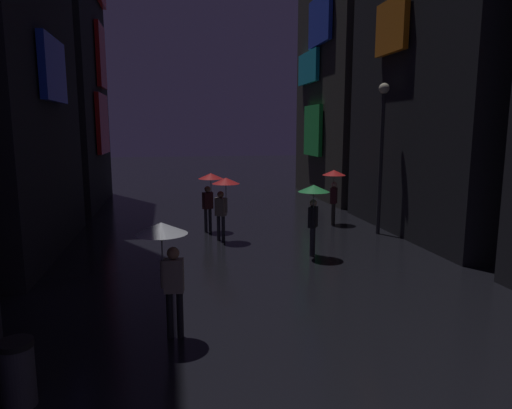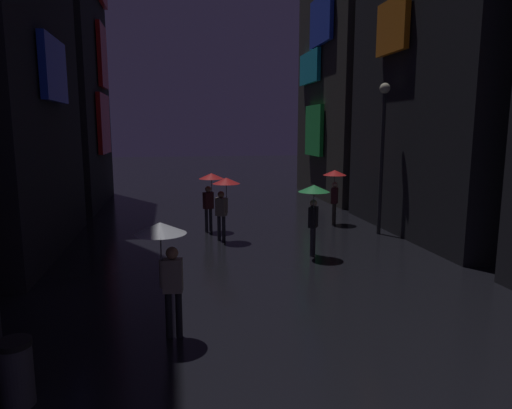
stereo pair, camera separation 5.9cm
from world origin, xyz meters
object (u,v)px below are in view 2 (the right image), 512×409
object	(u,v)px
pedestrian_far_right_clear	(164,248)
trash_bin	(16,373)
pedestrian_near_crossing_red	(225,191)
streetlamp_right_far	(383,141)
pedestrian_midstreet_centre_red	(210,186)
pedestrian_foreground_left_red	(335,182)
pedestrian_midstreet_left_green	(314,200)

from	to	relation	value
pedestrian_far_right_clear	trash_bin	xyz separation A→B (m)	(-1.97, -1.67, -1.20)
pedestrian_near_crossing_red	streetlamp_right_far	size ratio (longest dim) A/B	0.41
pedestrian_midstreet_centre_red	trash_bin	size ratio (longest dim) A/B	2.28
pedestrian_midstreet_centre_red	pedestrian_near_crossing_red	xyz separation A→B (m)	(0.34, -1.53, 0.00)
pedestrian_midstreet_centre_red	streetlamp_right_far	world-z (taller)	streetlamp_right_far
pedestrian_midstreet_centre_red	pedestrian_near_crossing_red	distance (m)	1.57
pedestrian_near_crossing_red	pedestrian_far_right_clear	distance (m)	7.18
pedestrian_foreground_left_red	pedestrian_near_crossing_red	world-z (taller)	same
pedestrian_near_crossing_red	streetlamp_right_far	bearing A→B (deg)	0.40
pedestrian_foreground_left_red	trash_bin	xyz separation A→B (m)	(-8.30, -10.51, -1.20)
pedestrian_foreground_left_red	pedestrian_far_right_clear	world-z (taller)	same
pedestrian_foreground_left_red	pedestrian_far_right_clear	size ratio (longest dim) A/B	1.00
pedestrian_midstreet_centre_red	pedestrian_foreground_left_red	distance (m)	4.84
pedestrian_far_right_clear	streetlamp_right_far	world-z (taller)	streetlamp_right_far
pedestrian_near_crossing_red	pedestrian_foreground_left_red	bearing A→B (deg)	22.98
pedestrian_midstreet_left_green	pedestrian_midstreet_centre_red	xyz separation A→B (m)	(-2.64, 3.88, 0.00)
pedestrian_foreground_left_red	trash_bin	world-z (taller)	pedestrian_foreground_left_red
pedestrian_midstreet_left_green	pedestrian_foreground_left_red	world-z (taller)	same
pedestrian_foreground_left_red	streetlamp_right_far	size ratio (longest dim) A/B	0.41
trash_bin	pedestrian_foreground_left_red	bearing A→B (deg)	51.71
pedestrian_foreground_left_red	pedestrian_near_crossing_red	size ratio (longest dim) A/B	1.00
pedestrian_foreground_left_red	pedestrian_near_crossing_red	xyz separation A→B (m)	(-4.49, -1.90, 0.00)
pedestrian_midstreet_left_green	pedestrian_midstreet_centre_red	distance (m)	4.69
pedestrian_foreground_left_red	pedestrian_far_right_clear	distance (m)	10.87
streetlamp_right_far	trash_bin	world-z (taller)	streetlamp_right_far
pedestrian_midstreet_centre_red	trash_bin	distance (m)	10.79
pedestrian_midstreet_left_green	trash_bin	xyz separation A→B (m)	(-6.11, -6.27, -1.20)
pedestrian_far_right_clear	streetlamp_right_far	size ratio (longest dim) A/B	0.41
pedestrian_near_crossing_red	streetlamp_right_far	world-z (taller)	streetlamp_right_far
pedestrian_near_crossing_red	pedestrian_far_right_clear	size ratio (longest dim) A/B	1.00
pedestrian_midstreet_left_green	pedestrian_far_right_clear	distance (m)	6.19
pedestrian_foreground_left_red	streetlamp_right_far	distance (m)	2.67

